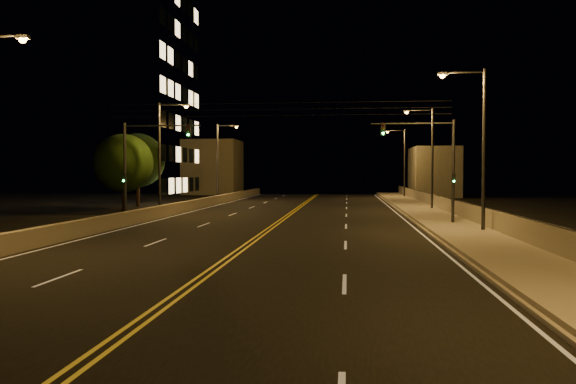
# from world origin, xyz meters

# --- Properties ---
(road) EXTENTS (18.00, 120.00, 0.02)m
(road) POSITION_xyz_m (0.00, 20.00, 0.01)
(road) COLOR black
(road) RESTS_ON ground
(sidewalk) EXTENTS (3.60, 120.00, 0.30)m
(sidewalk) POSITION_xyz_m (10.80, 20.00, 0.15)
(sidewalk) COLOR gray
(sidewalk) RESTS_ON ground
(curb) EXTENTS (0.14, 120.00, 0.15)m
(curb) POSITION_xyz_m (8.93, 20.00, 0.07)
(curb) COLOR gray
(curb) RESTS_ON ground
(parapet_wall) EXTENTS (0.30, 120.00, 1.00)m
(parapet_wall) POSITION_xyz_m (12.45, 20.00, 0.80)
(parapet_wall) COLOR gray
(parapet_wall) RESTS_ON sidewalk
(jersey_barrier) EXTENTS (0.45, 120.00, 0.89)m
(jersey_barrier) POSITION_xyz_m (-9.22, 20.00, 0.45)
(jersey_barrier) COLOR gray
(jersey_barrier) RESTS_ON ground
(distant_building_right) EXTENTS (6.00, 10.00, 6.83)m
(distant_building_right) POSITION_xyz_m (16.50, 73.43, 3.42)
(distant_building_right) COLOR slate
(distant_building_right) RESTS_ON ground
(distant_building_left) EXTENTS (8.00, 8.00, 8.28)m
(distant_building_left) POSITION_xyz_m (-16.00, 78.30, 4.14)
(distant_building_left) COLOR slate
(distant_building_left) RESTS_ON ground
(parapet_rail) EXTENTS (0.06, 120.00, 0.06)m
(parapet_rail) POSITION_xyz_m (12.45, 20.00, 1.33)
(parapet_rail) COLOR black
(parapet_rail) RESTS_ON parapet_wall
(lane_markings) EXTENTS (17.32, 116.00, 0.00)m
(lane_markings) POSITION_xyz_m (0.00, 19.93, 0.02)
(lane_markings) COLOR silver
(lane_markings) RESTS_ON road
(streetlight_1) EXTENTS (2.55, 0.28, 8.83)m
(streetlight_1) POSITION_xyz_m (11.51, 24.51, 5.12)
(streetlight_1) COLOR #2D2D33
(streetlight_1) RESTS_ON ground
(streetlight_2) EXTENTS (2.55, 0.28, 8.83)m
(streetlight_2) POSITION_xyz_m (11.51, 42.77, 5.12)
(streetlight_2) COLOR #2D2D33
(streetlight_2) RESTS_ON ground
(streetlight_3) EXTENTS (2.55, 0.28, 8.83)m
(streetlight_3) POSITION_xyz_m (11.51, 66.16, 5.12)
(streetlight_3) COLOR #2D2D33
(streetlight_3) RESTS_ON ground
(streetlight_5) EXTENTS (2.55, 0.28, 8.83)m
(streetlight_5) POSITION_xyz_m (-9.91, 36.69, 5.12)
(streetlight_5) COLOR #2D2D33
(streetlight_5) RESTS_ON ground
(streetlight_6) EXTENTS (2.55, 0.28, 8.83)m
(streetlight_6) POSITION_xyz_m (-9.91, 56.62, 5.12)
(streetlight_6) COLOR #2D2D33
(streetlight_6) RESTS_ON ground
(traffic_signal_right) EXTENTS (5.11, 0.31, 6.56)m
(traffic_signal_right) POSITION_xyz_m (10.04, 28.80, 4.10)
(traffic_signal_right) COLOR #2D2D33
(traffic_signal_right) RESTS_ON ground
(traffic_signal_left) EXTENTS (5.11, 0.31, 6.56)m
(traffic_signal_left) POSITION_xyz_m (-8.84, 28.80, 4.10)
(traffic_signal_left) COLOR #2D2D33
(traffic_signal_left) RESTS_ON ground
(overhead_wires) EXTENTS (22.00, 0.03, 0.83)m
(overhead_wires) POSITION_xyz_m (0.00, 29.50, 7.40)
(overhead_wires) COLOR black
(building_tower) EXTENTS (24.00, 15.00, 27.89)m
(building_tower) POSITION_xyz_m (-25.00, 51.96, 13.37)
(building_tower) COLOR slate
(building_tower) RESTS_ON ground
(tree_0) EXTENTS (4.83, 4.83, 6.54)m
(tree_0) POSITION_xyz_m (-13.80, 38.31, 4.12)
(tree_0) COLOR black
(tree_0) RESTS_ON ground
(tree_1) EXTENTS (5.33, 5.33, 7.22)m
(tree_1) POSITION_xyz_m (-16.06, 47.30, 4.55)
(tree_1) COLOR black
(tree_1) RESTS_ON ground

